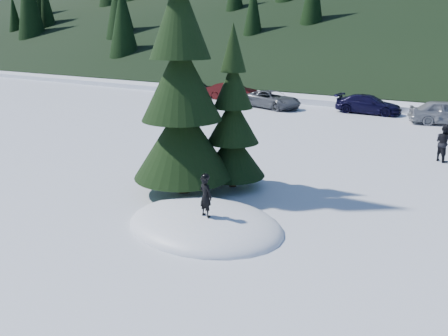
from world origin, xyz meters
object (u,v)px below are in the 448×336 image
Objects in this scene: car_1 at (232,91)px; car_2 at (272,99)px; spruce_short at (233,126)px; adult_0 at (444,143)px; spruce_tall at (181,91)px; car_0 at (194,87)px; car_3 at (368,104)px; child_skier at (206,196)px; car_4 at (447,112)px.

car_2 is at bearing -119.65° from car_1.
adult_0 is (5.41, 7.52, -1.33)m from spruce_short.
car_2 is (-6.09, 17.39, -2.70)m from spruce_tall.
car_1 is at bearing 7.93° from adult_0.
adult_0 is 0.35× the size of car_0.
car_0 is at bearing 86.70° from car_3.
child_skier is 11.72m from adult_0.
spruce_short reaches higher than car_1.
spruce_short is 4.98× the size of child_skier.
adult_0 is at bearing -149.69° from car_3.
car_1 is at bearing -48.23° from child_skier.
car_2 is (-12.50, 8.47, -0.15)m from adult_0.
spruce_tall is at bearing -145.87° from car_2.
spruce_tall is 2.02× the size of car_3.
car_3 is at bearing -19.38° from adult_0.
adult_0 is 15.10m from car_2.
car_0 is 4.02m from car_1.
car_3 is 1.03× the size of car_4.
spruce_tall is 19.13m from car_3.
spruce_tall reaches higher than car_2.
adult_0 reaches higher than car_4.
spruce_tall is at bearing -148.16° from car_0.
spruce_tall is 18.62m from car_2.
child_skier reaches higher than car_1.
car_4 is (4.28, 16.30, -1.40)m from spruce_short.
car_1 is at bearing 63.20° from car_4.
spruce_tall is at bearing -125.54° from spruce_short.
car_1 is (-13.36, 21.61, -0.34)m from child_skier.
spruce_tall is 1.98× the size of car_0.
car_3 is (-6.08, 10.02, -0.15)m from adult_0.
spruce_tall is 4.00m from child_skier.
car_2 is 1.08× the size of car_4.
car_1 is at bearing 119.16° from spruce_tall.
spruce_tall is at bearing 142.90° from car_4.
car_1 is at bearing -96.63° from car_0.
spruce_tall is at bearing -30.50° from child_skier.
car_3 is (0.33, 18.94, -2.70)m from spruce_tall.
spruce_tall is 11.27m from adult_0.
car_1 is 5.23m from car_2.
car_2 is at bearing 71.08° from car_4.
car_4 is at bearing -73.58° from car_2.
child_skier is at bearing -67.19° from spruce_short.
child_skier reaches higher than car_2.
adult_0 reaches higher than car_2.
child_skier is 0.25× the size of car_3.
child_skier is at bearing -146.74° from car_0.
spruce_short reaches higher than child_skier.
adult_0 is at bearing 54.29° from spruce_tall.
car_4 reaches higher than car_1.
car_2 is at bearing 102.64° from car_3.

